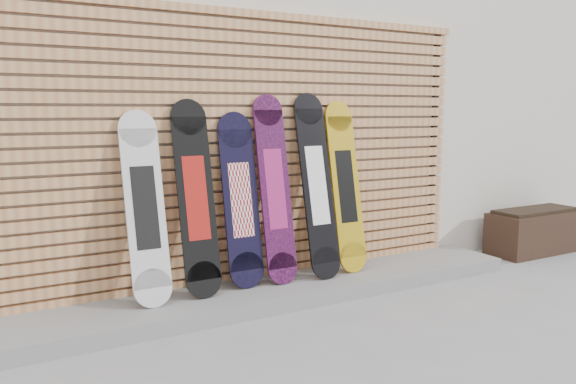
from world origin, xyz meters
The scene contains 11 objects.
ground centered at (0.00, 0.00, 0.00)m, with size 80.00×80.00×0.00m, color gray.
building centered at (0.50, 3.50, 1.80)m, with size 12.00×5.00×3.60m, color beige.
concrete_step centered at (-0.15, 0.68, 0.06)m, with size 4.60×0.70×0.12m, color gray.
slat_wall centered at (-0.15, 0.97, 1.21)m, with size 4.26×0.08×2.29m.
planter_box centered at (3.03, 0.65, 0.23)m, with size 1.06×0.44×0.48m.
snowboard_0 centered at (-1.09, 0.77, 0.82)m, with size 0.28×0.35×1.40m.
snowboard_1 centered at (-0.70, 0.77, 0.86)m, with size 0.28×0.34×1.48m.
snowboard_2 centered at (-0.32, 0.81, 0.81)m, with size 0.29×0.28×1.38m.
snowboard_3 centered at (-0.03, 0.78, 0.88)m, with size 0.26×0.32×1.52m.
snowboard_4 centered at (0.36, 0.76, 0.89)m, with size 0.27×0.38×1.54m.
snowboard_5 centered at (0.67, 0.78, 0.85)m, with size 0.27×0.33×1.47m.
Camera 1 is at (-2.12, -3.19, 1.50)m, focal length 35.00 mm.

